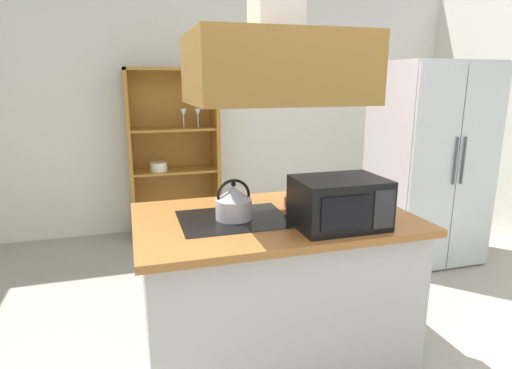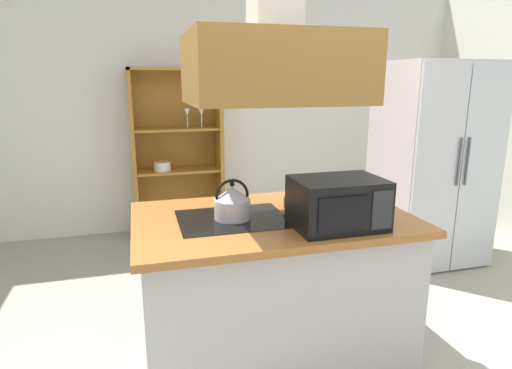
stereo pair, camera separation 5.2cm
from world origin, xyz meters
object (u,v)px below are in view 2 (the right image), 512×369
object	(u,v)px
kettle	(232,202)
fruit_bowl	(300,200)
dish_cabinet	(177,162)
cutting_board	(355,201)
refrigerator	(431,164)
microwave	(338,203)

from	to	relation	value
kettle	fruit_bowl	size ratio (longest dim) A/B	1.07
dish_cabinet	cutting_board	distance (m)	2.45
fruit_bowl	refrigerator	bearing A→B (deg)	29.66
refrigerator	cutting_board	size ratio (longest dim) A/B	5.34
refrigerator	dish_cabinet	distance (m)	2.56
cutting_board	fruit_bowl	distance (m)	0.37
refrigerator	kettle	xyz separation A→B (m)	(-2.10, -1.05, 0.09)
refrigerator	dish_cabinet	size ratio (longest dim) A/B	1.02
dish_cabinet	cutting_board	size ratio (longest dim) A/B	5.23
refrigerator	cutting_board	distance (m)	1.59
refrigerator	fruit_bowl	xyz separation A→B (m)	(-1.65, -0.94, 0.04)
dish_cabinet	microwave	size ratio (longest dim) A/B	3.86
microwave	fruit_bowl	xyz separation A→B (m)	(-0.05, 0.38, -0.08)
kettle	cutting_board	bearing A→B (deg)	7.82
refrigerator	microwave	world-z (taller)	refrigerator
microwave	refrigerator	bearing A→B (deg)	39.66
dish_cabinet	kettle	bearing A→B (deg)	-88.12
dish_cabinet	microwave	xyz separation A→B (m)	(0.58, -2.67, 0.24)
dish_cabinet	cutting_board	xyz separation A→B (m)	(0.90, -2.28, 0.12)
refrigerator	cutting_board	xyz separation A→B (m)	(-1.28, -0.94, 0.00)
kettle	cutting_board	distance (m)	0.83
dish_cabinet	kettle	xyz separation A→B (m)	(0.08, -2.39, 0.21)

